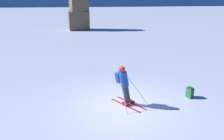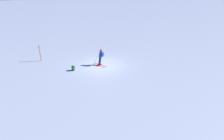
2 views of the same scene
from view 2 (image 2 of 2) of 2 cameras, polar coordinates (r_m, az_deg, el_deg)
ground_plane at (r=19.73m, az=-3.48°, el=1.66°), size 300.00×300.00×0.00m
skier at (r=19.42m, az=-3.74°, el=4.50°), size 1.42×1.75×1.84m
spare_backpack at (r=18.71m, az=-12.55°, el=0.55°), size 0.28×0.34×0.50m
trail_marker at (r=22.17m, az=-22.47°, el=5.28°), size 0.13×0.13×1.88m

